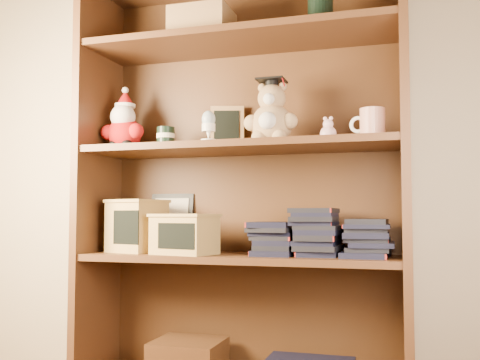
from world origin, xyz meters
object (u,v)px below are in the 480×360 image
Objects in this scene: teacher_mug at (372,124)px; bookcase at (243,192)px; treats_box at (137,225)px; grad_teddy_bear at (271,118)px.

bookcase is at bearing 173.92° from teacher_mug.
grad_teddy_bear is at bearing -0.69° from treats_box.
treats_box is at bearing -172.87° from bookcase.
bookcase is 0.43m from treats_box.
grad_teddy_bear is 1.98× the size of teacher_mug.
treats_box is (-0.89, -0.00, -0.35)m from teacher_mug.
teacher_mug is 0.53× the size of treats_box.
teacher_mug reaches higher than treats_box.
grad_teddy_bear is 0.35m from teacher_mug.
bookcase is 13.19× the size of teacher_mug.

